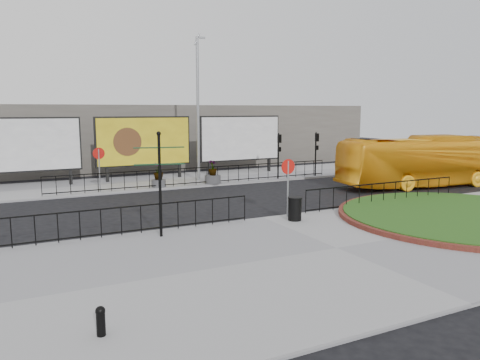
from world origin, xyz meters
TOP-DOWN VIEW (x-y plane):
  - ground at (0.00, 0.00)m, footprint 90.00×90.00m
  - pavement_near at (0.00, -5.00)m, footprint 30.00×10.00m
  - pavement_far at (0.00, 12.00)m, footprint 44.00×6.00m
  - brick_edge at (7.50, -4.00)m, footprint 10.40×10.40m
  - grass_lawn at (7.50, -4.00)m, footprint 10.00×10.00m
  - railing_near_left at (-6.00, -0.30)m, footprint 10.00×0.10m
  - railing_near_right at (6.50, -0.30)m, footprint 9.00×0.10m
  - railing_far at (1.00, 9.30)m, footprint 18.00×0.10m
  - speed_sign_far at (-5.00, 9.40)m, footprint 0.64×0.07m
  - speed_sign_near at (1.00, -0.40)m, footprint 0.64×0.07m
  - billboard_left at (-8.50, 12.97)m, footprint 6.20×0.31m
  - billboard_mid at (-1.50, 12.97)m, footprint 6.20×0.31m
  - billboard_right at (5.50, 12.97)m, footprint 6.20×0.31m
  - lamp_post at (1.51, 11.00)m, footprint 0.74×0.18m
  - signal_pole_a at (6.50, 9.34)m, footprint 0.22×0.26m
  - signal_pole_b at (9.50, 9.34)m, footprint 0.22×0.26m
  - building_backdrop at (0.00, 22.00)m, footprint 40.00×10.00m
  - fingerpost_sign at (-4.74, -1.00)m, footprint 1.76×0.65m
  - bollard at (-8.08, -7.70)m, footprint 0.20×0.20m
  - litter_bin at (0.91, -1.09)m, footprint 0.59×0.59m
  - bus at (13.14, 3.23)m, footprint 11.33×4.17m
  - planter_a at (-1.60, 9.60)m, footprint 0.84×0.84m
  - planter_b at (1.79, 9.40)m, footprint 0.99×0.99m

SIDE VIEW (x-z plane):
  - ground at x=0.00m, z-range 0.00..0.00m
  - pavement_near at x=0.00m, z-range 0.00..0.12m
  - pavement_far at x=0.00m, z-range 0.00..0.12m
  - brick_edge at x=7.50m, z-range 0.12..0.30m
  - grass_lawn at x=7.50m, z-range 0.12..0.34m
  - bollard at x=-8.08m, z-range 0.15..0.77m
  - litter_bin at x=0.91m, z-range 0.12..1.09m
  - planter_b at x=1.79m, z-range -0.10..1.37m
  - railing_near_left at x=-6.00m, z-range 0.12..1.22m
  - railing_near_right at x=6.50m, z-range 0.12..1.22m
  - railing_far at x=1.00m, z-range 0.12..1.22m
  - planter_a at x=-1.60m, z-range -0.02..1.43m
  - bus at x=13.14m, z-range 0.00..3.08m
  - speed_sign_far at x=-5.00m, z-range 0.68..3.15m
  - speed_sign_near at x=1.00m, z-range 0.68..3.15m
  - signal_pole_a at x=6.50m, z-range 0.60..3.60m
  - signal_pole_b at x=9.50m, z-range 0.60..3.60m
  - fingerpost_sign at x=-4.74m, z-range 0.51..4.28m
  - building_backdrop at x=0.00m, z-range 0.00..5.00m
  - billboard_left at x=-8.50m, z-range 0.55..4.65m
  - billboard_mid at x=-1.50m, z-range 0.55..4.65m
  - billboard_right at x=5.50m, z-range 0.55..4.65m
  - lamp_post at x=1.51m, z-range 0.21..9.44m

